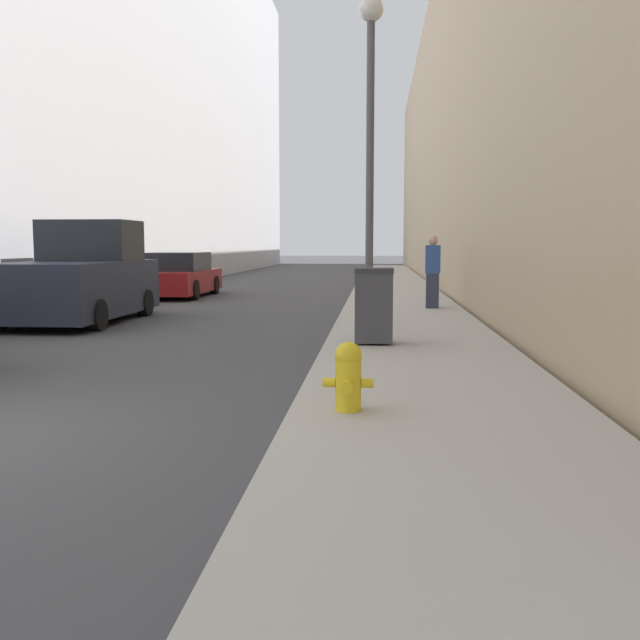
% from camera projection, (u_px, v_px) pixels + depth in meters
% --- Properties ---
extents(sidewalk_right, '(2.98, 60.00, 0.15)m').
position_uv_depth(sidewalk_right, '(396.00, 294.00, 23.79)').
color(sidewalk_right, '#ADA89E').
rests_on(sidewalk_right, ground).
extents(building_left_glass, '(12.00, 60.00, 20.98)m').
position_uv_depth(building_left_glass, '(54.00, 47.00, 31.81)').
color(building_left_glass, '#BCBCC1').
rests_on(building_left_glass, ground).
extents(building_right_stone, '(12.00, 60.00, 12.75)m').
position_uv_depth(building_right_stone, '(571.00, 135.00, 30.45)').
color(building_right_stone, tan).
rests_on(building_right_stone, ground).
extents(fire_hydrant, '(0.49, 0.38, 0.67)m').
position_uv_depth(fire_hydrant, '(348.00, 375.00, 6.80)').
color(fire_hydrant, yellow).
rests_on(fire_hydrant, sidewalk_right).
extents(trash_bin, '(0.61, 0.59, 1.21)m').
position_uv_depth(trash_bin, '(374.00, 305.00, 11.37)').
color(trash_bin, '#3D3D42').
rests_on(trash_bin, sidewalk_right).
extents(lamppost, '(0.47, 0.47, 6.27)m').
position_uv_depth(lamppost, '(370.00, 123.00, 13.78)').
color(lamppost, '#4C4C51').
rests_on(lamppost, sidewalk_right).
extents(pickup_truck, '(2.29, 4.82, 2.29)m').
position_uv_depth(pickup_truck, '(80.00, 280.00, 15.95)').
color(pickup_truck, '#232838').
rests_on(pickup_truck, ground).
extents(parked_sedan_near, '(1.99, 4.70, 1.47)m').
position_uv_depth(parked_sedan_near, '(178.00, 276.00, 23.59)').
color(parked_sedan_near, maroon).
rests_on(parked_sedan_near, ground).
extents(pedestrian_on_sidewalk, '(0.36, 0.24, 1.80)m').
position_uv_depth(pedestrian_on_sidewalk, '(433.00, 272.00, 17.68)').
color(pedestrian_on_sidewalk, '#2D3347').
rests_on(pedestrian_on_sidewalk, sidewalk_right).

